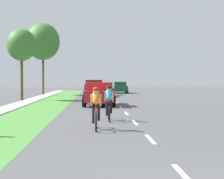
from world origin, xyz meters
TOP-DOWN VIEW (x-y plane):
  - ground_plane at (0.00, 20.00)m, footprint 120.00×120.00m
  - grass_verge at (-5.07, 20.00)m, footprint 2.93×70.00m
  - sidewalk_concrete at (-7.23, 20.00)m, footprint 1.37×70.00m
  - lane_markings_center at (0.00, 24.00)m, footprint 0.12×53.49m
  - cyclist_lead at (-1.67, 8.92)m, footprint 0.42×1.72m
  - cyclist_trailing at (-1.08, 11.83)m, footprint 0.42×1.72m
  - pickup_red at (-1.44, 21.45)m, footprint 2.22×5.10m
  - suv_maroon at (-1.80, 34.42)m, footprint 2.15×4.70m
  - sedan_dark_green at (1.65, 44.57)m, footprint 1.98×4.30m
  - street_tree_near at (-8.15, 28.30)m, footprint 2.57×2.57m
  - street_tree_far at (-7.83, 39.41)m, footprint 3.97×3.97m

SIDE VIEW (x-z plane):
  - ground_plane at x=0.00m, z-range 0.00..0.00m
  - grass_verge at x=-5.07m, z-range 0.00..0.01m
  - lane_markings_center at x=0.00m, z-range 0.00..0.01m
  - sidewalk_concrete at x=-7.23m, z-range -0.05..0.06m
  - sedan_dark_green at x=1.65m, z-range 0.01..1.53m
  - cyclist_lead at x=-1.67m, z-range 0.02..1.60m
  - cyclist_trailing at x=-1.08m, z-range 0.02..1.60m
  - pickup_red at x=-1.44m, z-range 0.01..1.65m
  - suv_maroon at x=-1.80m, z-range 0.05..1.84m
  - street_tree_near at x=-8.15m, z-range 1.70..8.00m
  - street_tree_far at x=-7.83m, z-range 2.05..10.56m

